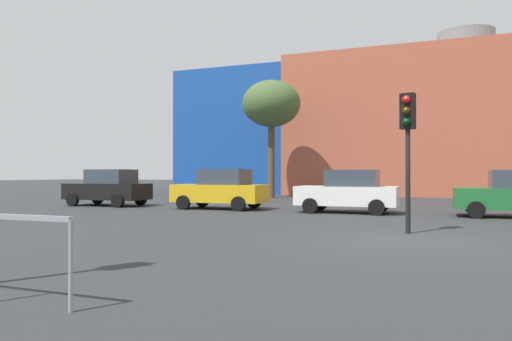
{
  "coord_description": "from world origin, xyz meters",
  "views": [
    {
      "loc": [
        0.63,
        -11.08,
        1.49
      ],
      "look_at": [
        -6.56,
        7.59,
        1.65
      ],
      "focal_mm": 33.09,
      "sensor_mm": 36.0,
      "label": 1
    }
  ],
  "objects_px": {
    "parked_car_2": "(348,191)",
    "parked_car_0": "(108,188)",
    "parked_car_1": "(221,189)",
    "bare_tree_0": "(271,105)",
    "traffic_light_island": "(408,130)"
  },
  "relations": [
    {
      "from": "parked_car_2",
      "to": "bare_tree_0",
      "type": "bearing_deg",
      "value": -56.58
    },
    {
      "from": "parked_car_2",
      "to": "parked_car_0",
      "type": "bearing_deg",
      "value": -0.0
    },
    {
      "from": "parked_car_2",
      "to": "traffic_light_island",
      "type": "height_order",
      "value": "traffic_light_island"
    },
    {
      "from": "parked_car_0",
      "to": "parked_car_2",
      "type": "bearing_deg",
      "value": 180.0
    },
    {
      "from": "parked_car_1",
      "to": "bare_tree_0",
      "type": "bearing_deg",
      "value": -83.14
    },
    {
      "from": "parked_car_0",
      "to": "parked_car_2",
      "type": "xyz_separation_m",
      "value": [
        11.32,
        -0.0,
        -0.03
      ]
    },
    {
      "from": "parked_car_1",
      "to": "parked_car_2",
      "type": "distance_m",
      "value": 5.44
    },
    {
      "from": "parked_car_1",
      "to": "parked_car_2",
      "type": "relative_size",
      "value": 1.03
    },
    {
      "from": "parked_car_1",
      "to": "bare_tree_0",
      "type": "relative_size",
      "value": 0.53
    },
    {
      "from": "parked_car_1",
      "to": "bare_tree_0",
      "type": "distance_m",
      "value": 11.36
    },
    {
      "from": "parked_car_0",
      "to": "parked_car_2",
      "type": "height_order",
      "value": "parked_car_0"
    },
    {
      "from": "parked_car_0",
      "to": "bare_tree_0",
      "type": "distance_m",
      "value": 12.22
    },
    {
      "from": "parked_car_0",
      "to": "parked_car_1",
      "type": "relative_size",
      "value": 1.01
    },
    {
      "from": "bare_tree_0",
      "to": "traffic_light_island",
      "type": "bearing_deg",
      "value": -60.08
    },
    {
      "from": "parked_car_0",
      "to": "bare_tree_0",
      "type": "height_order",
      "value": "bare_tree_0"
    }
  ]
}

